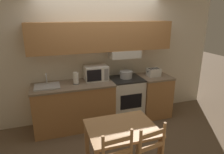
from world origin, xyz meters
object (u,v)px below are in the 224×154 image
toaster (154,72)px  sink_basin (47,86)px  microwave (96,73)px  dining_table (121,135)px  stove_range (126,98)px  cooking_pot (126,74)px  paper_towel_roll (76,78)px

toaster → sink_basin: sink_basin is taller
microwave → toaster: (1.25, -0.12, -0.06)m
sink_basin → dining_table: bearing=-58.5°
stove_range → toaster: toaster is taller
microwave → sink_basin: bearing=-172.6°
cooking_pot → dining_table: bearing=-113.7°
sink_basin → dining_table: size_ratio=0.50×
cooking_pot → toaster: 0.62m
stove_range → toaster: size_ratio=3.30×
stove_range → dining_table: 1.66m
toaster → paper_towel_roll: bearing=-179.9°
stove_range → sink_basin: size_ratio=1.99×
toaster → sink_basin: bearing=-179.9°
sink_basin → stove_range: bearing=0.8°
microwave → paper_towel_roll: size_ratio=2.02×
toaster → sink_basin: size_ratio=0.60×
stove_range → paper_towel_roll: 1.19m
cooking_pot → dining_table: (-0.67, -1.53, -0.35)m
stove_range → microwave: (-0.62, 0.10, 0.60)m
cooking_pot → sink_basin: size_ratio=0.77×
microwave → toaster: microwave is taller
stove_range → microwave: microwave is taller
stove_range → dining_table: bearing=-113.9°
toaster → dining_table: bearing=-131.1°
stove_range → toaster: bearing=-1.9°
dining_table → toaster: bearing=48.9°
toaster → dining_table: (-1.29, -1.48, -0.35)m
microwave → paper_towel_roll: (-0.42, -0.13, -0.03)m
stove_range → toaster: (0.62, -0.02, 0.54)m
toaster → sink_basin: (-2.20, -0.00, -0.07)m
cooking_pot → paper_towel_roll: (-1.05, -0.05, 0.03)m
cooking_pot → microwave: 0.64m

